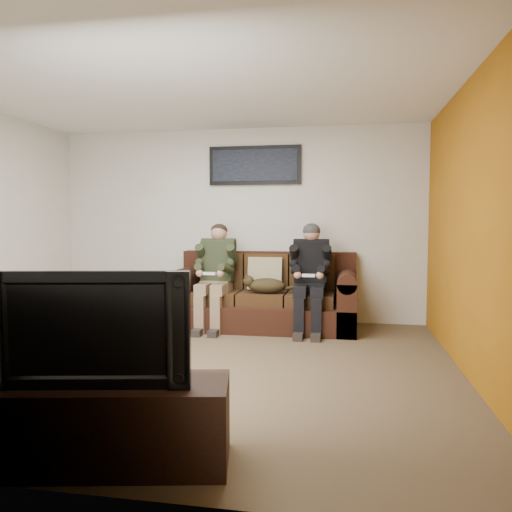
% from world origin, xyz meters
% --- Properties ---
extents(floor, '(5.00, 5.00, 0.00)m').
position_xyz_m(floor, '(0.00, 0.00, 0.00)').
color(floor, brown).
rests_on(floor, ground).
extents(ceiling, '(5.00, 5.00, 0.00)m').
position_xyz_m(ceiling, '(0.00, 0.00, 2.60)').
color(ceiling, silver).
rests_on(ceiling, ground).
extents(wall_back, '(5.00, 0.00, 5.00)m').
position_xyz_m(wall_back, '(0.00, 2.25, 1.30)').
color(wall_back, beige).
rests_on(wall_back, ground).
extents(wall_front, '(5.00, 0.00, 5.00)m').
position_xyz_m(wall_front, '(0.00, -2.25, 1.30)').
color(wall_front, beige).
rests_on(wall_front, ground).
extents(wall_right, '(0.00, 4.50, 4.50)m').
position_xyz_m(wall_right, '(2.50, 0.00, 1.30)').
color(wall_right, beige).
rests_on(wall_right, ground).
extents(accent_wall_right, '(0.00, 4.50, 4.50)m').
position_xyz_m(accent_wall_right, '(2.49, 0.00, 1.30)').
color(accent_wall_right, '#A25F10').
rests_on(accent_wall_right, ground).
extents(sofa, '(2.31, 1.00, 0.94)m').
position_xyz_m(sofa, '(0.43, 1.83, 0.36)').
color(sofa, black).
rests_on(sofa, ground).
extents(throw_pillow, '(0.44, 0.21, 0.44)m').
position_xyz_m(throw_pillow, '(0.43, 1.88, 0.67)').
color(throw_pillow, tan).
rests_on(throw_pillow, sofa).
extents(throw_blanket, '(0.47, 0.23, 0.08)m').
position_xyz_m(throw_blanket, '(-0.27, 2.12, 0.94)').
color(throw_blanket, tan).
rests_on(throw_blanket, sofa).
extents(person_left, '(0.51, 0.87, 1.32)m').
position_xyz_m(person_left, '(-0.17, 1.64, 0.75)').
color(person_left, '#887055').
rests_on(person_left, sofa).
extents(person_right, '(0.51, 0.86, 1.33)m').
position_xyz_m(person_right, '(1.03, 1.64, 0.75)').
color(person_right, black).
rests_on(person_right, sofa).
extents(cat, '(0.66, 0.26, 0.24)m').
position_xyz_m(cat, '(0.47, 1.59, 0.56)').
color(cat, '#413419').
rests_on(cat, sofa).
extents(framed_poster, '(1.25, 0.05, 0.52)m').
position_xyz_m(framed_poster, '(0.23, 2.22, 2.10)').
color(framed_poster, black).
rests_on(framed_poster, wall_back).
extents(tv_stand, '(1.54, 0.75, 0.46)m').
position_xyz_m(tv_stand, '(0.09, -1.95, 0.23)').
color(tv_stand, black).
rests_on(tv_stand, ground).
extents(television, '(1.10, 0.35, 0.63)m').
position_xyz_m(television, '(0.09, -1.95, 0.78)').
color(television, black).
rests_on(television, tv_stand).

